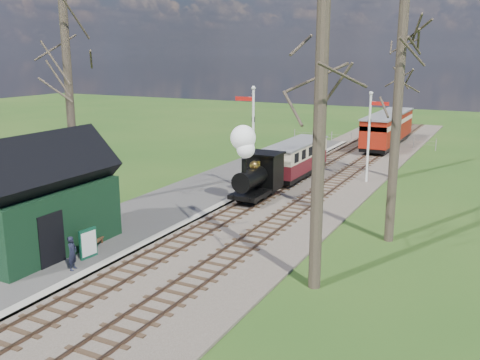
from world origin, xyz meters
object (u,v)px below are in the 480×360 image
(station_shed, at_px, (41,200))
(semaphore_near, at_px, (252,133))
(locomotive, at_px, (256,167))
(red_carriage_a, at_px, (380,133))
(red_carriage_b, at_px, (394,125))
(person, at_px, (72,253))
(sign_board, at_px, (88,243))
(semaphore_far, at_px, (370,130))
(coach, at_px, (296,158))
(bench, at_px, (90,239))

(station_shed, relative_size, semaphore_near, 1.01)
(locomotive, relative_size, red_carriage_a, 0.75)
(locomotive, bearing_deg, red_carriage_b, 83.70)
(semaphore_near, distance_m, red_carriage_b, 22.88)
(red_carriage_b, xyz_separation_m, person, (-4.37, -35.56, -0.78))
(locomotive, relative_size, sign_board, 3.57)
(semaphore_near, height_order, red_carriage_a, semaphore_near)
(red_carriage_a, bearing_deg, locomotive, -98.19)
(semaphore_far, bearing_deg, station_shed, -115.72)
(coach, distance_m, person, 18.07)
(station_shed, height_order, bench, station_shed)
(station_shed, xyz_separation_m, person, (2.53, -1.02, -1.43))
(semaphore_far, distance_m, coach, 4.89)
(station_shed, relative_size, red_carriage_b, 1.13)
(semaphore_far, distance_m, red_carriage_a, 11.32)
(coach, bearing_deg, station_shed, -104.22)
(red_carriage_b, bearing_deg, station_shed, -101.29)
(semaphore_near, height_order, locomotive, semaphore_near)
(station_shed, bearing_deg, semaphore_far, 64.28)
(station_shed, relative_size, locomotive, 1.50)
(bench, relative_size, person, 1.15)
(semaphore_near, relative_size, sign_board, 5.29)
(coach, height_order, red_carriage_a, red_carriage_a)
(sign_board, bearing_deg, red_carriage_b, 82.27)
(semaphore_far, xyz_separation_m, sign_board, (-6.44, -17.86, -2.56))
(person, bearing_deg, bench, 10.02)
(coach, relative_size, sign_board, 5.71)
(coach, bearing_deg, semaphore_far, 13.45)
(semaphore_far, bearing_deg, locomotive, -121.68)
(semaphore_far, xyz_separation_m, person, (-6.15, -19.02, -2.51))
(red_carriage_a, height_order, sign_board, red_carriage_a)
(locomotive, distance_m, red_carriage_b, 23.80)
(locomotive, relative_size, red_carriage_b, 0.75)
(semaphore_far, height_order, sign_board, semaphore_far)
(semaphore_far, relative_size, person, 4.48)
(semaphore_far, relative_size, red_carriage_b, 1.02)
(locomotive, xyz_separation_m, sign_board, (-2.06, -10.76, -1.16))
(semaphore_near, distance_m, locomotive, 2.14)
(semaphore_far, xyz_separation_m, locomotive, (-4.39, -7.11, -1.40))
(semaphore_near, xyz_separation_m, bench, (-2.01, -11.00, -3.04))
(station_shed, relative_size, person, 4.93)
(bench, bearing_deg, sign_board, -50.58)
(station_shed, bearing_deg, coach, 75.78)
(person, bearing_deg, semaphore_near, -20.94)
(locomotive, distance_m, coach, 6.08)
(station_shed, bearing_deg, red_carriage_a, 76.64)
(station_shed, height_order, locomotive, station_shed)
(station_shed, bearing_deg, semaphore_near, 73.62)
(locomotive, bearing_deg, red_carriage_a, 81.81)
(locomotive, relative_size, bench, 2.86)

